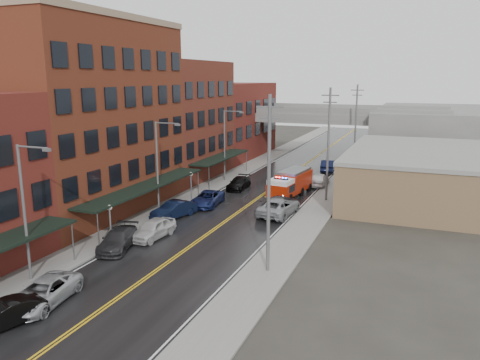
% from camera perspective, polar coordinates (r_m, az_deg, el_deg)
% --- Properties ---
extents(road, '(11.00, 160.00, 0.02)m').
position_cam_1_polar(road, '(48.26, 0.83, -3.21)').
color(road, black).
rests_on(road, ground).
extents(sidewalk_left, '(3.00, 160.00, 0.15)m').
position_cam_1_polar(sidewalk_left, '(51.19, -6.84, -2.31)').
color(sidewalk_left, slate).
rests_on(sidewalk_left, ground).
extents(sidewalk_right, '(3.00, 160.00, 0.15)m').
position_cam_1_polar(sidewalk_right, '(46.28, 9.34, -3.99)').
color(sidewalk_right, slate).
rests_on(sidewalk_right, ground).
extents(curb_left, '(0.30, 160.00, 0.15)m').
position_cam_1_polar(curb_left, '(50.45, -5.19, -2.49)').
color(curb_left, gray).
rests_on(curb_left, ground).
extents(curb_right, '(0.30, 160.00, 0.15)m').
position_cam_1_polar(curb_right, '(46.63, 7.35, -3.80)').
color(curb_right, gray).
rests_on(curb_right, ground).
extents(brick_building_b, '(9.00, 20.00, 18.00)m').
position_cam_1_polar(brick_building_b, '(47.21, -17.69, 6.96)').
color(brick_building_b, '#5E2919').
rests_on(brick_building_b, ground).
extents(brick_building_c, '(9.00, 15.00, 15.00)m').
position_cam_1_polar(brick_building_c, '(61.85, -7.32, 7.23)').
color(brick_building_c, '#5E251C').
rests_on(brick_building_c, ground).
extents(brick_building_far, '(9.00, 20.00, 12.00)m').
position_cam_1_polar(brick_building_far, '(77.71, -1.03, 7.28)').
color(brick_building_far, maroon).
rests_on(brick_building_far, ground).
extents(tan_building, '(14.00, 22.00, 5.00)m').
position_cam_1_polar(tan_building, '(54.50, 20.69, 0.49)').
color(tan_building, '#826446').
rests_on(tan_building, ground).
extents(right_far_block, '(18.00, 30.00, 8.00)m').
position_cam_1_polar(right_far_block, '(83.97, 22.60, 5.35)').
color(right_far_block, slate).
rests_on(right_far_block, ground).
extents(awning_1, '(2.60, 18.00, 3.09)m').
position_cam_1_polar(awning_1, '(44.75, -11.39, -0.78)').
color(awning_1, black).
rests_on(awning_1, ground).
extents(awning_2, '(2.60, 13.00, 3.09)m').
position_cam_1_polar(awning_2, '(59.88, -2.31, 2.79)').
color(awning_2, black).
rests_on(awning_2, ground).
extents(globe_lamp_1, '(0.44, 0.44, 3.12)m').
position_cam_1_polar(globe_lamp_1, '(38.79, -15.58, -4.10)').
color(globe_lamp_1, '#59595B').
rests_on(globe_lamp_1, ground).
extents(globe_lamp_2, '(0.44, 0.44, 3.12)m').
position_cam_1_polar(globe_lamp_2, '(50.25, -6.00, 0.06)').
color(globe_lamp_2, '#59595B').
rests_on(globe_lamp_2, ground).
extents(street_lamp_0, '(2.64, 0.22, 9.00)m').
position_cam_1_polar(street_lamp_0, '(32.40, -24.59, -2.77)').
color(street_lamp_0, '#59595B').
rests_on(street_lamp_0, ground).
extents(street_lamp_1, '(2.64, 0.22, 9.00)m').
position_cam_1_polar(street_lamp_1, '(44.64, -9.80, 2.13)').
color(street_lamp_1, '#59595B').
rests_on(street_lamp_1, ground).
extents(street_lamp_2, '(2.64, 0.22, 9.00)m').
position_cam_1_polar(street_lamp_2, '(58.72, -1.68, 4.77)').
color(street_lamp_2, '#59595B').
rests_on(street_lamp_2, ground).
extents(utility_pole_0, '(1.80, 0.24, 12.00)m').
position_cam_1_polar(utility_pole_0, '(30.67, 3.53, -0.29)').
color(utility_pole_0, '#59595B').
rests_on(utility_pole_0, ground).
extents(utility_pole_1, '(1.80, 0.24, 12.00)m').
position_cam_1_polar(utility_pole_1, '(49.79, 10.72, 4.47)').
color(utility_pole_1, '#59595B').
rests_on(utility_pole_1, ground).
extents(utility_pole_2, '(1.80, 0.24, 12.00)m').
position_cam_1_polar(utility_pole_2, '(69.41, 13.91, 6.54)').
color(utility_pole_2, '#59595B').
rests_on(utility_pole_2, ground).
extents(overpass, '(40.00, 10.00, 7.50)m').
position_cam_1_polar(overpass, '(77.55, 9.31, 7.10)').
color(overpass, slate).
rests_on(overpass, ground).
extents(fire_truck, '(3.83, 7.92, 2.80)m').
position_cam_1_polar(fire_truck, '(52.30, 6.13, -0.34)').
color(fire_truck, '#A11D07').
rests_on(fire_truck, ground).
extents(parked_car_left_1, '(2.81, 4.54, 1.41)m').
position_cam_1_polar(parked_car_left_1, '(28.71, -26.87, -14.49)').
color(parked_car_left_1, black).
rests_on(parked_car_left_1, ground).
extents(parked_car_left_2, '(3.17, 5.57, 1.47)m').
position_cam_1_polar(parked_car_left_2, '(30.40, -22.87, -12.52)').
color(parked_car_left_2, '#A5A9AD').
rests_on(parked_car_left_2, ground).
extents(parked_car_left_3, '(3.49, 5.56, 1.50)m').
position_cam_1_polar(parked_car_left_3, '(37.68, -14.66, -7.03)').
color(parked_car_left_3, '#29292C').
rests_on(parked_car_left_3, ground).
extents(parked_car_left_4, '(2.25, 4.87, 1.62)m').
position_cam_1_polar(parked_car_left_4, '(39.41, -10.56, -5.86)').
color(parked_car_left_4, silver).
rests_on(parked_car_left_4, ground).
extents(parked_car_left_5, '(3.01, 5.05, 1.57)m').
position_cam_1_polar(parked_car_left_5, '(44.63, -8.08, -3.62)').
color(parked_car_left_5, black).
rests_on(parked_car_left_5, ground).
extents(parked_car_left_6, '(3.04, 5.55, 1.47)m').
position_cam_1_polar(parked_car_left_6, '(48.50, -4.01, -2.27)').
color(parked_car_left_6, navy).
rests_on(parked_car_left_6, ground).
extents(parked_car_left_7, '(2.15, 4.85, 1.38)m').
position_cam_1_polar(parked_car_left_7, '(55.53, -0.14, -0.39)').
color(parked_car_left_7, black).
rests_on(parked_car_left_7, ground).
extents(parked_car_right_0, '(3.22, 6.22, 1.67)m').
position_cam_1_polar(parked_car_right_0, '(45.17, 4.77, -3.27)').
color(parked_car_right_0, gray).
rests_on(parked_car_right_0, ground).
extents(parked_car_right_1, '(3.24, 5.58, 1.52)m').
position_cam_1_polar(parked_car_right_1, '(46.75, 4.99, -2.83)').
color(parked_car_right_1, '#262629').
rests_on(parked_car_right_1, ground).
extents(parked_car_right_2, '(2.04, 4.81, 1.62)m').
position_cam_1_polar(parked_car_right_2, '(57.75, 9.65, 0.06)').
color(parked_car_right_2, silver).
rests_on(parked_car_right_2, ground).
extents(parked_car_right_3, '(2.41, 5.20, 1.65)m').
position_cam_1_polar(parked_car_right_3, '(66.93, 10.64, 1.74)').
color(parked_car_right_3, black).
rests_on(parked_car_right_3, ground).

